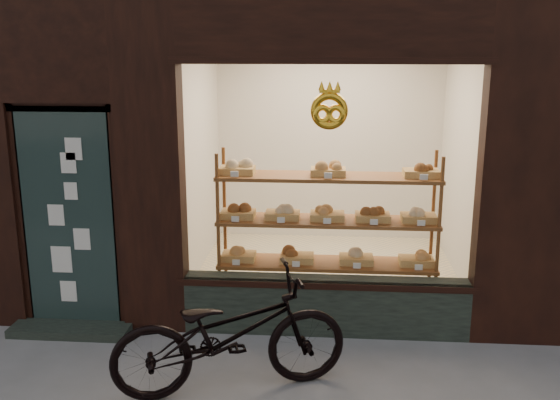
{
  "coord_description": "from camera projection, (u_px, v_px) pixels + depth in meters",
  "views": [
    {
      "loc": [
        0.45,
        -3.47,
        2.71
      ],
      "look_at": [
        0.02,
        2.0,
        1.34
      ],
      "focal_mm": 40.0,
      "sensor_mm": 36.0,
      "label": 1
    }
  ],
  "objects": [
    {
      "name": "display_shelf",
      "position": [
        327.0,
        236.0,
        6.27
      ],
      "size": [
        2.2,
        0.45,
        1.7
      ],
      "color": "brown",
      "rests_on": "ground"
    },
    {
      "name": "bicycle",
      "position": [
        230.0,
        333.0,
        4.93
      ],
      "size": [
        1.99,
        1.2,
        0.99
      ],
      "primitive_type": "imported",
      "rotation": [
        0.0,
        0.0,
        1.88
      ],
      "color": "black",
      "rests_on": "ground"
    }
  ]
}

